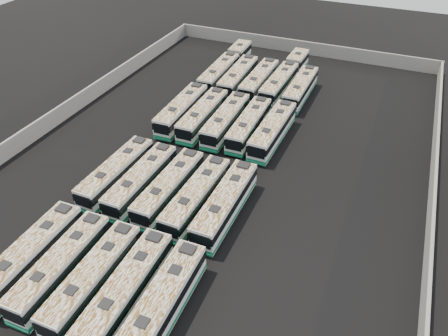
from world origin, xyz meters
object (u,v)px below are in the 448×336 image
at_px(bus_back_far_left, 226,66).
at_px(bus_front_far_right, 161,306).
at_px(bus_midfront_far_right, 225,204).
at_px(bus_front_left, 61,266).
at_px(bus_back_right, 285,76).
at_px(bus_midfront_center, 169,188).
at_px(bus_midback_far_right, 273,130).
at_px(bus_front_far_left, 31,256).
at_px(bus_back_far_right, 300,89).
at_px(bus_midfront_left, 141,181).
at_px(bus_midback_far_left, 182,110).
at_px(bus_midback_right, 249,125).
at_px(bus_midfront_right, 196,197).
at_px(bus_midback_left, 203,115).
at_px(bus_front_center, 93,278).
at_px(bus_front_right, 126,290).
at_px(bus_midback_center, 226,120).
at_px(bus_midfront_far_left, 117,173).
at_px(bus_back_left, 238,77).
at_px(bus_back_center, 259,81).

bearing_deg(bus_back_far_left, bus_front_far_right, -74.81).
bearing_deg(bus_midfront_far_right, bus_back_far_left, 112.79).
height_order(bus_front_left, bus_back_right, bus_back_right).
relative_size(bus_midfront_center, bus_midfront_far_right, 0.97).
bearing_deg(bus_front_far_right, bus_midback_far_right, 88.97).
bearing_deg(bus_front_far_right, bus_back_right, 92.98).
relative_size(bus_front_far_left, bus_back_far_right, 1.02).
bearing_deg(bus_back_far_left, bus_midfront_left, -85.26).
height_order(bus_midback_far_left, bus_back_right, bus_midback_far_left).
height_order(bus_front_far_left, bus_midback_right, bus_front_far_left).
bearing_deg(bus_midfront_right, bus_midback_far_right, 79.62).
bearing_deg(bus_midback_left, bus_front_left, -90.74).
relative_size(bus_midfront_center, bus_back_far_right, 1.00).
relative_size(bus_front_center, bus_front_right, 0.97).
bearing_deg(bus_midback_left, bus_midback_far_right, -1.23).
bearing_deg(bus_front_right, bus_midback_left, 101.66).
bearing_deg(bus_front_far_right, bus_back_far_left, 105.34).
height_order(bus_front_far_right, bus_midback_left, bus_front_far_right).
bearing_deg(bus_midback_center, bus_back_right, 77.75).
distance_m(bus_midfront_far_left, bus_back_far_right, 29.26).
xyz_separation_m(bus_midfront_right, bus_back_left, (-6.26, 26.72, 0.04)).
xyz_separation_m(bus_midfront_far_right, bus_back_center, (-6.07, 26.73, -0.02)).
relative_size(bus_midfront_right, bus_back_far_left, 0.64).
relative_size(bus_front_far_right, bus_midfront_far_left, 1.04).
relative_size(bus_front_left, bus_midback_center, 0.98).
xyz_separation_m(bus_midback_left, bus_back_left, (-0.05, 12.15, 0.03)).
distance_m(bus_back_far_left, bus_back_center, 6.99).
xyz_separation_m(bus_midback_far_right, bus_back_far_left, (-12.42, 15.26, -0.03)).
bearing_deg(bus_midfront_far_right, bus_midback_far_left, 130.08).
distance_m(bus_front_left, bus_back_far_left, 41.88).
xyz_separation_m(bus_midback_left, bus_back_far_left, (-3.23, 15.18, -0.00)).
height_order(bus_midback_center, bus_back_center, bus_back_center).
xyz_separation_m(bus_midback_far_right, bus_back_left, (-9.25, 12.23, 0.00)).
height_order(bus_front_center, bus_midback_left, bus_midback_left).
xyz_separation_m(bus_midfront_far_left, bus_midback_far_left, (0.06, 14.43, 0.06)).
relative_size(bus_midfront_far_left, bus_midback_far_right, 0.96).
distance_m(bus_midfront_left, bus_midfront_right, 6.23).
distance_m(bus_midfront_far_right, bus_back_far_left, 32.14).
height_order(bus_front_far_right, bus_midfront_far_left, bus_front_far_right).
xyz_separation_m(bus_front_far_left, bus_midfront_far_left, (-0.05, 12.39, -0.04)).
distance_m(bus_midback_left, bus_back_left, 12.15).
height_order(bus_midback_far_left, bus_midback_far_right, bus_midback_far_left).
xyz_separation_m(bus_midback_right, bus_midback_far_right, (3.06, -0.21, 0.07)).
relative_size(bus_back_far_left, bus_back_left, 1.52).
bearing_deg(bus_midfront_far_left, bus_front_center, -61.89).
height_order(bus_front_right, bus_midfront_left, bus_front_right).
distance_m(bus_midback_left, bus_back_center, 12.66).
relative_size(bus_front_far_right, bus_midback_left, 1.02).
distance_m(bus_midfront_center, bus_back_center, 26.61).
xyz_separation_m(bus_midback_far_left, bus_midback_right, (9.17, 0.03, -0.07)).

